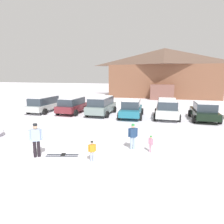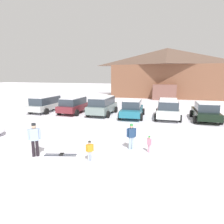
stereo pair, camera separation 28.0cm
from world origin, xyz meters
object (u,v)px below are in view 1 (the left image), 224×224
(parked_maroon_van, at_px, (72,105))
(ski_lodge, at_px, (164,72))
(skier_child_in_pink_snowsuit, at_px, (151,143))
(skier_adult_in_blue_parka, at_px, (36,138))
(pair_of_skis, at_px, (62,155))
(parked_white_suv, at_px, (167,108))
(parked_silver_wagon, at_px, (44,104))
(parked_teal_hatchback, at_px, (131,108))
(skier_child_in_orange_jacket, at_px, (92,150))
(parked_black_sedan, at_px, (204,111))
(parked_grey_wagon, at_px, (101,105))
(skier_teen_in_navy_coat, at_px, (133,135))

(parked_maroon_van, bearing_deg, ski_lodge, 65.99)
(parked_maroon_van, bearing_deg, skier_child_in_pink_snowsuit, -44.33)
(skier_adult_in_blue_parka, bearing_deg, parked_maroon_van, 108.03)
(parked_maroon_van, bearing_deg, pair_of_skis, -65.77)
(parked_white_suv, relative_size, skier_child_in_pink_snowsuit, 4.97)
(parked_silver_wagon, distance_m, skier_adult_in_blue_parka, 12.53)
(parked_silver_wagon, relative_size, parked_teal_hatchback, 1.05)
(ski_lodge, distance_m, skier_child_in_orange_jacket, 29.79)
(parked_black_sedan, relative_size, pair_of_skis, 2.66)
(parked_white_suv, distance_m, skier_child_in_pink_snowsuit, 8.84)
(pair_of_skis, bearing_deg, skier_child_in_orange_jacket, -8.46)
(parked_teal_hatchback, distance_m, parked_white_suv, 3.27)
(parked_maroon_van, relative_size, parked_white_suv, 0.91)
(parked_grey_wagon, bearing_deg, skier_child_in_pink_snowsuit, -57.15)
(skier_adult_in_blue_parka, bearing_deg, parked_grey_wagon, 91.86)
(parked_teal_hatchback, relative_size, skier_child_in_pink_snowsuit, 4.98)
(ski_lodge, distance_m, skier_adult_in_blue_parka, 30.30)
(parked_black_sedan, distance_m, skier_adult_in_blue_parka, 14.21)
(parked_silver_wagon, bearing_deg, pair_of_skis, -52.15)
(ski_lodge, relative_size, skier_teen_in_navy_coat, 13.42)
(parked_grey_wagon, xyz_separation_m, skier_child_in_orange_jacket, (3.15, -10.59, -0.40))
(ski_lodge, bearing_deg, skier_child_in_orange_jacket, -94.37)
(parked_maroon_van, height_order, skier_teen_in_navy_coat, parked_maroon_van)
(ski_lodge, bearing_deg, parked_black_sedan, -77.72)
(ski_lodge, distance_m, parked_grey_wagon, 19.92)
(skier_teen_in_navy_coat, bearing_deg, parked_maroon_van, 132.89)
(parked_silver_wagon, distance_m, parked_white_suv, 12.72)
(skier_adult_in_blue_parka, bearing_deg, skier_child_in_orange_jacket, 4.41)
(ski_lodge, xyz_separation_m, skier_teen_in_navy_coat, (-0.72, -27.45, -3.53))
(ski_lodge, relative_size, parked_teal_hatchback, 4.24)
(parked_teal_hatchback, distance_m, pair_of_skis, 10.10)
(skier_adult_in_blue_parka, bearing_deg, pair_of_skis, 22.70)
(parked_black_sedan, height_order, skier_child_in_pink_snowsuit, parked_black_sedan)
(ski_lodge, height_order, skier_child_in_orange_jacket, ski_lodge)
(parked_teal_hatchback, height_order, parked_white_suv, parked_white_suv)
(parked_black_sedan, distance_m, skier_teen_in_navy_coat, 9.90)
(skier_adult_in_blue_parka, height_order, skier_child_in_pink_snowsuit, skier_adult_in_blue_parka)
(skier_teen_in_navy_coat, bearing_deg, parked_white_suv, 79.12)
(ski_lodge, bearing_deg, skier_child_in_pink_snowsuit, -89.50)
(parked_white_suv, distance_m, pair_of_skis, 11.53)
(parked_grey_wagon, distance_m, pair_of_skis, 10.48)
(parked_black_sedan, xyz_separation_m, skier_teen_in_navy_coat, (-4.81, -8.65, -0.02))
(skier_child_in_pink_snowsuit, bearing_deg, ski_lodge, 90.50)
(skier_child_in_pink_snowsuit, bearing_deg, parked_white_suv, 85.47)
(parked_black_sedan, height_order, skier_teen_in_navy_coat, parked_black_sedan)
(parked_grey_wagon, xyz_separation_m, skier_teen_in_navy_coat, (4.68, -8.57, -0.16))
(parked_maroon_van, height_order, pair_of_skis, parked_maroon_van)
(skier_adult_in_blue_parka, distance_m, skier_child_in_pink_snowsuit, 5.70)
(skier_adult_in_blue_parka, relative_size, pair_of_skis, 1.04)
(parked_black_sedan, xyz_separation_m, pair_of_skis, (-8.02, -10.42, -0.79))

